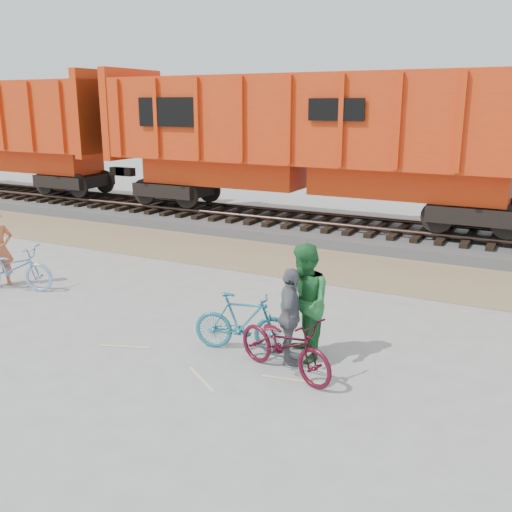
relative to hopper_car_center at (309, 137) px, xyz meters
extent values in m
plane|color=#9E9E99|center=(1.71, -9.00, -3.01)|extent=(120.00, 120.00, 0.00)
cube|color=#96825D|center=(1.71, -3.50, -3.00)|extent=(120.00, 3.00, 0.02)
cube|color=slate|center=(1.71, 0.00, -2.86)|extent=(120.00, 4.00, 0.30)
cube|color=black|center=(-4.79, 0.00, -2.65)|extent=(0.22, 2.60, 0.12)
cube|color=black|center=(1.71, 0.00, -2.65)|extent=(0.22, 2.60, 0.12)
cylinder|color=#382821|center=(1.71, -0.72, -2.53)|extent=(120.00, 0.12, 0.12)
cylinder|color=#382821|center=(1.71, 0.72, -2.53)|extent=(120.00, 0.12, 0.12)
cube|color=red|center=(-8.15, 0.00, 0.63)|extent=(0.30, 3.06, 3.10)
cube|color=black|center=(0.00, 0.00, -2.07)|extent=(11.20, 2.20, 0.80)
cube|color=red|center=(0.00, 0.00, -1.22)|extent=(11.76, 1.65, 0.90)
cube|color=red|center=(0.00, 0.00, 0.53)|extent=(14.00, 3.00, 2.60)
cube|color=red|center=(-6.85, 0.00, 0.63)|extent=(0.30, 3.06, 3.10)
cube|color=black|center=(-4.20, -1.58, 0.73)|extent=(2.20, 0.04, 0.90)
imported|color=#86AEDE|center=(-3.50, -8.49, -2.51)|extent=(2.01, 1.19, 1.00)
imported|color=teal|center=(2.57, -9.00, -2.51)|extent=(1.72, 0.86, 1.00)
imported|color=#4E0C1D|center=(3.54, -9.46, -2.52)|extent=(1.94, 1.20, 0.96)
imported|color=#277337|center=(3.57, -8.80, -2.06)|extent=(1.14, 1.16, 1.89)
imported|color=slate|center=(3.44, -9.06, -2.23)|extent=(0.67, 0.99, 1.56)
camera|label=1|loc=(6.81, -16.71, 0.98)|focal=40.00mm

